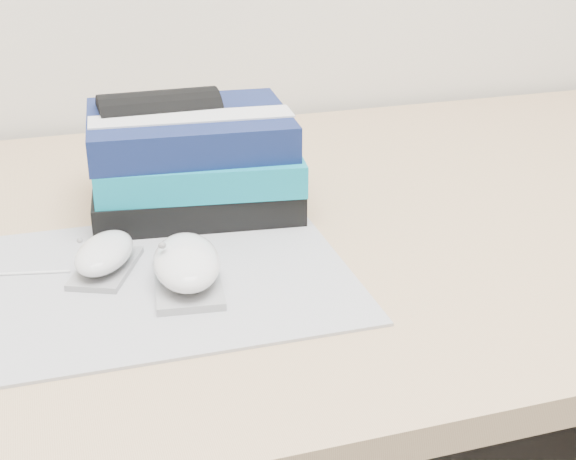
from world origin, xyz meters
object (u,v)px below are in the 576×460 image
object	(u,v)px
mouse_front	(187,265)
pouch	(162,148)
desk	(298,353)
mouse_rear	(105,255)
book_stack	(194,161)

from	to	relation	value
mouse_front	pouch	xyz separation A→B (m)	(0.02, 0.24, 0.04)
desk	pouch	xyz separation A→B (m)	(-0.16, 0.04, 0.30)
mouse_front	pouch	world-z (taller)	pouch
mouse_rear	book_stack	distance (m)	0.20
mouse_rear	mouse_front	size ratio (longest dim) A/B	0.87
desk	book_stack	size ratio (longest dim) A/B	6.18
desk	mouse_front	xyz separation A→B (m)	(-0.18, -0.20, 0.26)
mouse_rear	pouch	world-z (taller)	pouch
desk	book_stack	bearing A→B (deg)	179.52
mouse_front	pouch	distance (m)	0.24
mouse_rear	pouch	distance (m)	0.21
book_stack	pouch	world-z (taller)	pouch
mouse_rear	mouse_front	distance (m)	0.09
mouse_rear	pouch	bearing A→B (deg)	64.10
book_stack	pouch	size ratio (longest dim) A/B	1.84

